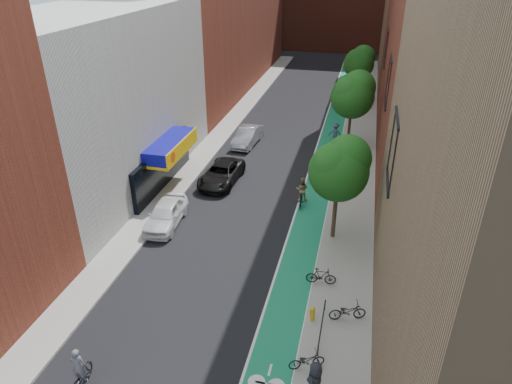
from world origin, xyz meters
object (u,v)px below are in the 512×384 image
Objects in this scene: parked_car_black at (221,174)px; parked_car_silver at (247,136)px; pedestrian at (315,383)px; cyclist_lane_far at (335,136)px; fire_hydrant at (312,313)px; parked_car_white at (166,214)px; cyclist_lane_mid at (333,157)px; cyclist_lane_near at (302,194)px; cyclist_lead at (80,377)px.

parked_car_black is 7.62m from parked_car_silver.
pedestrian is at bearing -65.25° from parked_car_silver.
fire_hydrant is at bearing 100.68° from cyclist_lane_far.
cyclist_lane_mid is (9.30, 10.90, 0.09)m from parked_car_white.
pedestrian is (2.70, -14.87, 0.24)m from cyclist_lane_near.
cyclist_lane_far reaches higher than parked_car_black.
parked_car_silver is at bearing -23.48° from cyclist_lane_mid.
pedestrian is at bearing 91.51° from cyclist_lane_mid.
cyclist_lane_near is 6.71m from cyclist_lane_mid.
cyclist_lane_near reaches higher than parked_car_silver.
parked_car_white is 8.94m from cyclist_lane_near.
parked_car_silver reaches higher than parked_car_black.
cyclist_lead is 1.00× the size of cyclist_lane_near.
cyclist_lane_mid is 4.32m from cyclist_lane_far.
cyclist_lane_near is (7.80, 4.36, 0.10)m from parked_car_white.
parked_car_silver is 2.42× the size of pedestrian.
cyclist_lead is 1.07× the size of pedestrian.
parked_car_white reaches higher than fire_hydrant.
cyclist_lane_near is at bearing 101.16° from fire_hydrant.
parked_car_black is at bearing -97.84° from cyclist_lead.
parked_car_white is 2.02× the size of cyclist_lane_mid.
fire_hydrant is (-0.60, 4.23, -0.57)m from pedestrian.
fire_hydrant is (8.30, -12.64, -0.18)m from parked_car_black.
parked_car_black is 2.52× the size of cyclist_lane_near.
pedestrian is at bearing -59.27° from parked_car_black.
fire_hydrant is (2.10, -10.64, -0.33)m from cyclist_lane_near.
pedestrian is (8.86, 1.48, 0.43)m from cyclist_lead.
cyclist_lane_mid is (1.50, 6.54, -0.01)m from cyclist_lane_near.
parked_car_white is 14.33m from cyclist_lane_mid.
cyclist_lead is at bearing 69.81° from cyclist_lane_mid.
pedestrian is 4.31m from fire_hydrant.
parked_car_black is 11.59m from cyclist_lane_far.
cyclist_lane_far is at bearing 55.70° from parked_car_white.
cyclist_lead is (1.65, -12.00, -0.09)m from parked_car_white.
pedestrian reaches higher than fire_hydrant.
fire_hydrant is (8.25, 5.71, -0.14)m from cyclist_lead.
cyclist_lane_far is (7.47, 1.23, 0.25)m from parked_car_silver.
cyclist_lane_near is 2.83× the size of fire_hydrant.
cyclist_lane_mid is (7.65, 22.90, 0.19)m from cyclist_lead.
fire_hydrant is at bearing -62.96° from parked_car_silver.
cyclist_lane_mid is (7.70, 4.54, 0.14)m from parked_car_black.
cyclist_lane_far is (-0.23, 4.31, 0.15)m from cyclist_lane_mid.
parked_car_black is at bearing 58.32° from cyclist_lane_far.
cyclist_lane_far reaches higher than cyclist_lane_near.
parked_car_black is at bearing 28.83° from cyclist_lane_mid.
parked_car_white is at bearing -101.21° from parked_car_black.
pedestrian is at bearing -178.49° from cyclist_lead.
cyclist_lane_near is at bearing -118.60° from cyclist_lead.
parked_car_black is 1.11× the size of parked_car_silver.
cyclist_lane_near is 1.07× the size of pedestrian.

